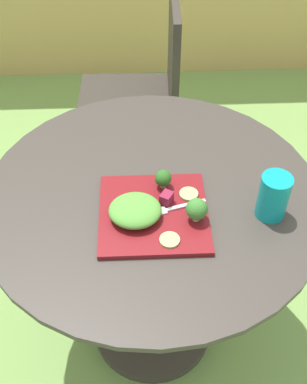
{
  "coord_description": "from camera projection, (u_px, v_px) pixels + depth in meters",
  "views": [
    {
      "loc": [
        -0.04,
        -0.94,
        1.66
      ],
      "look_at": [
        0.0,
        -0.05,
        0.78
      ],
      "focal_mm": 44.91,
      "sensor_mm": 36.0,
      "label": 1
    }
  ],
  "objects": [
    {
      "name": "salad_plate",
      "position": [
        155.0,
        213.0,
        1.25
      ],
      "size": [
        0.28,
        0.28,
        0.01
      ],
      "primitive_type": "cube",
      "color": "maroon",
      "rests_on": "patio_table"
    },
    {
      "name": "drinking_glass",
      "position": [
        273.0,
        198.0,
        1.22
      ],
      "size": [
        0.08,
        0.08,
        0.13
      ],
      "color": "#0F8C93",
      "rests_on": "patio_table"
    },
    {
      "name": "broccoli_floret_0",
      "position": [
        163.0,
        178.0,
        1.29
      ],
      "size": [
        0.05,
        0.05,
        0.05
      ],
      "color": "#99B770",
      "rests_on": "salad_plate"
    },
    {
      "name": "broccoli_floret_1",
      "position": [
        197.0,
        209.0,
        1.2
      ],
      "size": [
        0.06,
        0.06,
        0.07
      ],
      "color": "#99B770",
      "rests_on": "salad_plate"
    },
    {
      "name": "ground_plane",
      "position": [
        152.0,
        327.0,
        1.84
      ],
      "size": [
        12.0,
        12.0,
        0.0
      ],
      "primitive_type": "plane",
      "color": "#70994C"
    },
    {
      "name": "lettuce_mound",
      "position": [
        135.0,
        210.0,
        1.22
      ],
      "size": [
        0.14,
        0.12,
        0.05
      ],
      "primitive_type": "ellipsoid",
      "color": "#519338",
      "rests_on": "salad_plate"
    },
    {
      "name": "cucumber_slice_0",
      "position": [
        189.0,
        194.0,
        1.29
      ],
      "size": [
        0.05,
        0.05,
        0.01
      ],
      "primitive_type": "cylinder",
      "color": "#8EB766",
      "rests_on": "salad_plate"
    },
    {
      "name": "cucumber_slice_1",
      "position": [
        170.0,
        240.0,
        1.17
      ],
      "size": [
        0.05,
        0.05,
        0.01
      ],
      "primitive_type": "cylinder",
      "color": "#8EB766",
      "rests_on": "salad_plate"
    },
    {
      "name": "patio_chair",
      "position": [
        148.0,
        85.0,
        2.09
      ],
      "size": [
        0.45,
        0.45,
        0.9
      ],
      "color": "#332D28",
      "rests_on": "ground_plane"
    },
    {
      "name": "fork",
      "position": [
        172.0,
        208.0,
        1.25
      ],
      "size": [
        0.15,
        0.06,
        0.0
      ],
      "color": "silver",
      "rests_on": "salad_plate"
    },
    {
      "name": "patio_table",
      "position": [
        152.0,
        248.0,
        1.5
      ],
      "size": [
        0.94,
        0.94,
        0.74
      ],
      "color": "#38332D",
      "rests_on": "ground_plane"
    },
    {
      "name": "beet_chunk_0",
      "position": [
        167.0,
        199.0,
        1.26
      ],
      "size": [
        0.04,
        0.04,
        0.03
      ],
      "primitive_type": "cube",
      "rotation": [
        0.0,
        0.0,
        1.04
      ],
      "color": "maroon",
      "rests_on": "salad_plate"
    }
  ]
}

